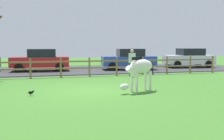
{
  "coord_description": "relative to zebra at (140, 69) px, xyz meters",
  "views": [
    {
      "loc": [
        -1.73,
        -10.62,
        1.88
      ],
      "look_at": [
        1.22,
        0.72,
        0.77
      ],
      "focal_mm": 42.19,
      "sensor_mm": 36.0,
      "label": 1
    }
  ],
  "objects": [
    {
      "name": "ground_plane",
      "position": [
        -2.01,
        0.69,
        -0.93
      ],
      "size": [
        60.0,
        60.0,
        0.0
      ],
      "primitive_type": "plane",
      "color": "#3D7528"
    },
    {
      "name": "parking_asphalt",
      "position": [
        -2.01,
        9.99,
        -0.9
      ],
      "size": [
        28.0,
        7.4,
        0.05
      ],
      "primitive_type": "cube",
      "color": "#38383D",
      "rests_on": "ground_plane"
    },
    {
      "name": "paddock_fence",
      "position": [
        -2.79,
        5.69,
        -0.27
      ],
      "size": [
        20.55,
        0.11,
        1.15
      ],
      "color": "olive",
      "rests_on": "ground_plane"
    },
    {
      "name": "zebra",
      "position": [
        0.0,
        0.0,
        0.0
      ],
      "size": [
        1.79,
        1.09,
        1.41
      ],
      "color": "white",
      "rests_on": "ground_plane"
    },
    {
      "name": "crow_on_grass",
      "position": [
        -4.23,
        0.15,
        -0.8
      ],
      "size": [
        0.21,
        0.1,
        0.2
      ],
      "color": "black",
      "rests_on": "ground_plane"
    },
    {
      "name": "parked_car_blue",
      "position": [
        2.49,
        8.97,
        -0.08
      ],
      "size": [
        4.15,
        2.2,
        1.56
      ],
      "color": "#2D4CAD",
      "rests_on": "parking_asphalt"
    },
    {
      "name": "parked_car_red",
      "position": [
        -3.96,
        9.45,
        -0.08
      ],
      "size": [
        4.08,
        2.04,
        1.56
      ],
      "color": "red",
      "rests_on": "parking_asphalt"
    },
    {
      "name": "parked_car_white",
      "position": [
        7.92,
        9.54,
        -0.08
      ],
      "size": [
        4.11,
        2.12,
        1.56
      ],
      "color": "white",
      "rests_on": "parking_asphalt"
    },
    {
      "name": "visitor_near_fence",
      "position": [
        1.36,
        4.94,
        -0.02
      ],
      "size": [
        0.4,
        0.29,
        1.64
      ],
      "color": "#232847",
      "rests_on": "ground_plane"
    }
  ]
}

